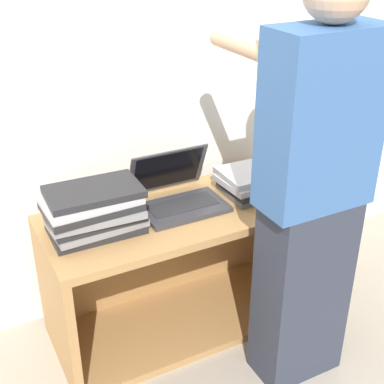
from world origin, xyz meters
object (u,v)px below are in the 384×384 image
laptop_stack_left (94,211)px  laptop_stack_right (261,180)px  laptop_open (178,195)px  person (311,195)px

laptop_stack_left → laptop_stack_right: laptop_stack_left is taller
laptop_open → laptop_stack_right: size_ratio=0.94×
laptop_open → laptop_stack_right: (0.39, -0.05, 0.01)m
laptop_open → laptop_stack_left: (-0.38, -0.05, 0.05)m
laptop_stack_left → person: (0.67, -0.45, 0.12)m
person → laptop_open: bearing=119.6°
person → laptop_stack_left: bearing=145.9°
laptop_open → laptop_stack_left: 0.39m
laptop_open → laptop_stack_right: 0.39m
laptop_stack_right → person: person is taller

